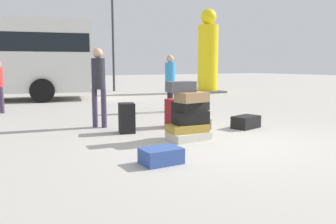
% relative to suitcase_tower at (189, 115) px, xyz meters
% --- Properties ---
extents(ground_plane, '(80.00, 80.00, 0.00)m').
position_rel_suitcase_tower_xyz_m(ground_plane, '(0.38, -0.49, -0.47)').
color(ground_plane, '#ADA89E').
extents(suitcase_tower, '(0.85, 0.61, 1.10)m').
position_rel_suitcase_tower_xyz_m(suitcase_tower, '(0.00, 0.00, 0.00)').
color(suitcase_tower, beige).
rests_on(suitcase_tower, ground).
extents(suitcase_navy_white_trunk, '(0.57, 0.40, 0.23)m').
position_rel_suitcase_tower_xyz_m(suitcase_navy_white_trunk, '(-1.21, -1.13, -0.36)').
color(suitcase_navy_white_trunk, '#334F99').
rests_on(suitcase_navy_white_trunk, ground).
extents(suitcase_black_foreground_far, '(0.70, 0.53, 0.27)m').
position_rel_suitcase_tower_xyz_m(suitcase_black_foreground_far, '(1.77, 0.35, -0.33)').
color(suitcase_black_foreground_far, black).
rests_on(suitcase_black_foreground_far, ground).
extents(suitcase_brown_foreground_near, '(0.67, 0.43, 0.23)m').
position_rel_suitcase_tower_xyz_m(suitcase_brown_foreground_near, '(0.65, 0.74, -0.36)').
color(suitcase_brown_foreground_near, olive).
rests_on(suitcase_brown_foreground_near, ground).
extents(suitcase_black_upright_blue, '(0.40, 0.43, 0.62)m').
position_rel_suitcase_tower_xyz_m(suitcase_black_upright_blue, '(-0.75, 1.20, -0.16)').
color(suitcase_black_upright_blue, black).
rests_on(suitcase_black_upright_blue, ground).
extents(suitcase_maroon_left_side, '(0.21, 0.42, 0.63)m').
position_rel_suitcase_tower_xyz_m(suitcase_maroon_left_side, '(0.42, 1.29, -0.15)').
color(suitcase_maroon_left_side, maroon).
rests_on(suitcase_maroon_left_side, ground).
extents(person_bearded_onlooker, '(0.30, 0.30, 1.77)m').
position_rel_suitcase_tower_xyz_m(person_bearded_onlooker, '(-1.03, 2.08, 0.59)').
color(person_bearded_onlooker, '#3F334C').
rests_on(person_bearded_onlooker, ground).
extents(person_passerby_in_red, '(0.30, 0.33, 1.69)m').
position_rel_suitcase_tower_xyz_m(person_passerby_in_red, '(1.66, 3.51, 0.55)').
color(person_passerby_in_red, black).
rests_on(person_passerby_in_red, ground).
extents(yellow_dummy_statue, '(1.42, 1.42, 4.18)m').
position_rel_suitcase_tower_xyz_m(yellow_dummy_statue, '(6.97, 8.80, 1.39)').
color(yellow_dummy_statue, yellow).
rests_on(yellow_dummy_statue, ground).
extents(lamp_post, '(0.36, 0.36, 7.10)m').
position_rel_suitcase_tower_xyz_m(lamp_post, '(3.17, 12.08, 4.07)').
color(lamp_post, '#333338').
rests_on(lamp_post, ground).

